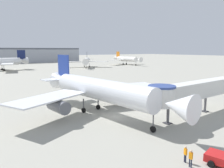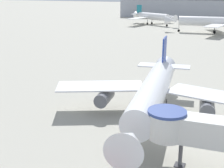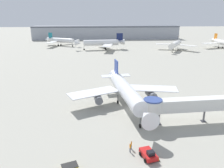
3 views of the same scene
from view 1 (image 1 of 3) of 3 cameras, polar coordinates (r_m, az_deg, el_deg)
The scene contains 8 objects.
ground_plane at distance 38.10m, azimuth 0.33°, elevation -8.51°, with size 800.00×800.00×0.00m, color #9E9B8E.
main_airplane at distance 38.96m, azimuth -3.64°, elevation -1.53°, with size 31.27×33.59×10.34m.
jet_bridge at distance 39.72m, azimuth 20.18°, elevation -1.64°, with size 22.98×4.51×6.20m.
traffic_cone_starboard_wing at distance 46.97m, azimuth 9.52°, elevation -4.80°, with size 0.46×0.46×0.76m.
ground_crew_marshaller at distance 23.77m, azimuth 19.88°, elevation -17.57°, with size 0.24×0.37×1.79m.
ground_crew_wing_walker at distance 24.51m, azimuth 18.63°, elevation -16.74°, with size 0.27×0.37×1.74m.
background_jet_gray_tail at distance 142.32m, azimuth -6.67°, elevation 6.06°, with size 25.71×26.01×9.92m.
background_jet_orange_tail at distance 168.06m, azimuth 3.77°, elevation 6.54°, with size 30.55×30.88×9.97m.
Camera 1 is at (-20.70, -29.87, 11.44)m, focal length 35.00 mm.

